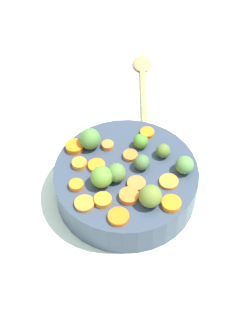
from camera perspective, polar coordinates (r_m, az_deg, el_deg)
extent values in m
cube|color=silver|center=(1.04, -2.19, -1.50)|extent=(2.40, 2.40, 0.02)
cylinder|color=#333F53|center=(0.98, 0.00, -1.71)|extent=(0.28, 0.28, 0.07)
cylinder|color=orange|center=(0.92, -5.79, -1.99)|extent=(0.04, 0.04, 0.01)
cylinder|color=orange|center=(0.90, 0.34, -3.29)|extent=(0.04, 0.04, 0.01)
cylinder|color=orange|center=(0.99, -2.13, 2.65)|extent=(0.03, 0.03, 0.01)
cylinder|color=orange|center=(0.88, -0.88, -5.69)|extent=(0.04, 0.04, 0.01)
cylinder|color=orange|center=(0.97, 0.51, 1.47)|extent=(0.04, 0.04, 0.01)
cylinder|color=orange|center=(0.90, -2.70, -3.74)|extent=(0.04, 0.04, 0.01)
cylinder|color=orange|center=(0.93, 5.00, -1.59)|extent=(0.04, 0.04, 0.01)
cylinder|color=orange|center=(0.92, 1.22, -1.84)|extent=(0.05, 0.05, 0.01)
cylinder|color=orange|center=(0.99, -5.99, 2.47)|extent=(0.05, 0.05, 0.01)
cylinder|color=orange|center=(0.95, -3.44, 0.27)|extent=(0.05, 0.05, 0.01)
cylinder|color=orange|center=(1.01, 2.48, 4.13)|extent=(0.03, 0.03, 0.01)
cylinder|color=orange|center=(0.90, -4.86, -4.14)|extent=(0.05, 0.05, 0.01)
cylinder|color=orange|center=(0.96, -5.45, 0.52)|extent=(0.03, 0.03, 0.01)
cylinder|color=orange|center=(0.90, 5.29, -4.13)|extent=(0.05, 0.05, 0.01)
sphere|color=olive|center=(0.89, 2.85, -3.29)|extent=(0.04, 0.04, 0.04)
sphere|color=#4E7F41|center=(0.94, 6.82, 0.36)|extent=(0.04, 0.04, 0.04)
sphere|color=#497934|center=(0.98, -4.21, 3.40)|extent=(0.04, 0.04, 0.04)
sphere|color=#517635|center=(0.92, -0.99, -0.51)|extent=(0.04, 0.04, 0.04)
sphere|color=#58892F|center=(0.91, -2.85, -1.06)|extent=(0.04, 0.04, 0.04)
sphere|color=#536C2C|center=(0.97, 4.34, 2.00)|extent=(0.03, 0.03, 0.03)
sphere|color=#476C3D|center=(0.94, 1.86, 0.66)|extent=(0.03, 0.03, 0.03)
sphere|color=#4B8427|center=(0.98, 1.70, 3.20)|extent=(0.03, 0.03, 0.03)
cube|color=#A88053|center=(1.20, 2.08, 8.20)|extent=(0.08, 0.21, 0.01)
ellipsoid|color=#A88053|center=(1.29, 1.92, 12.05)|extent=(0.07, 0.08, 0.01)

